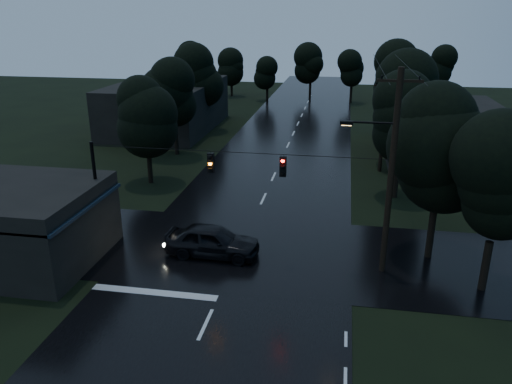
% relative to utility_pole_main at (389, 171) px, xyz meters
% --- Properties ---
extents(main_road, '(12.00, 120.00, 0.02)m').
position_rel_utility_pole_main_xyz_m(main_road, '(-7.41, 19.00, -5.26)').
color(main_road, black).
rests_on(main_road, ground).
extents(cross_street, '(60.00, 9.00, 0.02)m').
position_rel_utility_pole_main_xyz_m(cross_street, '(-7.41, 1.00, -5.26)').
color(cross_street, black).
rests_on(cross_street, ground).
extents(building_far_right, '(10.00, 14.00, 4.40)m').
position_rel_utility_pole_main_xyz_m(building_far_right, '(6.59, 23.00, -3.06)').
color(building_far_right, black).
rests_on(building_far_right, ground).
extents(building_far_left, '(10.00, 16.00, 5.00)m').
position_rel_utility_pole_main_xyz_m(building_far_left, '(-21.41, 29.00, -2.76)').
color(building_far_left, black).
rests_on(building_far_left, ground).
extents(utility_pole_main, '(3.50, 0.30, 10.00)m').
position_rel_utility_pole_main_xyz_m(utility_pole_main, '(0.00, 0.00, 0.00)').
color(utility_pole_main, black).
rests_on(utility_pole_main, ground).
extents(utility_pole_far, '(2.00, 0.30, 7.50)m').
position_rel_utility_pole_main_xyz_m(utility_pole_far, '(0.89, 17.00, -1.38)').
color(utility_pole_far, black).
rests_on(utility_pole_far, ground).
extents(anchor_pole_left, '(0.18, 0.18, 6.00)m').
position_rel_utility_pole_main_xyz_m(anchor_pole_left, '(-14.91, 0.00, -2.26)').
color(anchor_pole_left, black).
rests_on(anchor_pole_left, ground).
extents(span_signals, '(15.00, 0.37, 1.12)m').
position_rel_utility_pole_main_xyz_m(span_signals, '(-6.85, -0.01, -0.01)').
color(span_signals, black).
rests_on(span_signals, ground).
extents(tree_corner_near, '(4.48, 4.48, 9.44)m').
position_rel_utility_pole_main_xyz_m(tree_corner_near, '(2.59, 2.00, 0.74)').
color(tree_corner_near, black).
rests_on(tree_corner_near, ground).
extents(tree_corner_far, '(3.92, 3.92, 8.26)m').
position_rel_utility_pole_main_xyz_m(tree_corner_far, '(4.59, -1.00, -0.02)').
color(tree_corner_far, black).
rests_on(tree_corner_far, ground).
extents(tree_left_a, '(3.92, 3.92, 8.26)m').
position_rel_utility_pole_main_xyz_m(tree_left_a, '(-16.41, 11.00, -0.02)').
color(tree_left_a, black).
rests_on(tree_left_a, ground).
extents(tree_left_b, '(4.20, 4.20, 8.85)m').
position_rel_utility_pole_main_xyz_m(tree_left_b, '(-17.01, 19.00, 0.36)').
color(tree_left_b, black).
rests_on(tree_left_b, ground).
extents(tree_left_c, '(4.48, 4.48, 9.44)m').
position_rel_utility_pole_main_xyz_m(tree_left_c, '(-17.61, 29.00, 0.74)').
color(tree_left_c, black).
rests_on(tree_left_c, ground).
extents(tree_right_a, '(4.20, 4.20, 8.85)m').
position_rel_utility_pole_main_xyz_m(tree_right_a, '(1.59, 11.00, 0.36)').
color(tree_right_a, black).
rests_on(tree_right_a, ground).
extents(tree_right_b, '(4.48, 4.48, 9.44)m').
position_rel_utility_pole_main_xyz_m(tree_right_b, '(2.19, 19.00, 0.74)').
color(tree_right_b, black).
rests_on(tree_right_b, ground).
extents(tree_right_c, '(4.76, 4.76, 10.03)m').
position_rel_utility_pole_main_xyz_m(tree_right_c, '(2.79, 29.00, 1.11)').
color(tree_right_c, black).
rests_on(tree_right_c, ground).
extents(car, '(5.06, 2.17, 1.70)m').
position_rel_utility_pole_main_xyz_m(car, '(-8.71, 0.17, -4.41)').
color(car, black).
rests_on(car, ground).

